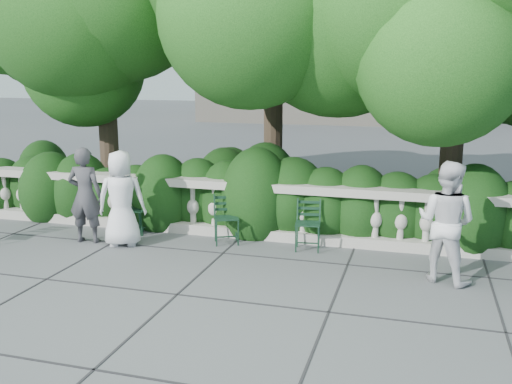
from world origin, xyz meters
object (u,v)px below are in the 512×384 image
(chair_a, at_px, (130,236))
(person_businessman, at_px, (121,199))
(person_woman_grey, at_px, (85,195))
(person_casual_man, at_px, (446,222))
(chair_b, at_px, (133,236))
(chair_d, at_px, (227,246))
(chair_c, at_px, (307,253))

(chair_a, distance_m, person_businessman, 0.96)
(person_woman_grey, distance_m, person_casual_man, 5.80)
(chair_b, xyz_separation_m, chair_d, (1.82, -0.11, 0.00))
(person_businessman, relative_size, person_casual_man, 0.95)
(chair_c, relative_size, person_casual_man, 0.50)
(chair_b, distance_m, chair_c, 3.17)
(chair_b, bearing_deg, person_casual_man, -14.42)
(chair_a, bearing_deg, chair_d, -20.36)
(person_woman_grey, relative_size, person_casual_man, 0.97)
(chair_a, xyz_separation_m, person_casual_man, (5.25, -0.73, 0.85))
(chair_c, relative_size, person_businessman, 0.52)
(chair_a, bearing_deg, person_businessman, -92.31)
(chair_a, bearing_deg, person_woman_grey, -156.27)
(chair_a, relative_size, person_businessman, 0.52)
(chair_b, relative_size, person_woman_grey, 0.51)
(chair_a, distance_m, person_woman_grey, 1.10)
(person_casual_man, bearing_deg, person_woman_grey, 21.65)
(person_businessman, bearing_deg, person_casual_man, 158.88)
(chair_c, height_order, person_casual_man, person_casual_man)
(person_businessman, bearing_deg, chair_a, -92.41)
(chair_b, bearing_deg, person_woman_grey, -142.06)
(chair_a, height_order, person_casual_man, person_casual_man)
(chair_c, bearing_deg, person_casual_man, -25.96)
(person_businessman, xyz_separation_m, person_casual_man, (5.11, -0.22, 0.04))
(chair_a, distance_m, chair_b, 0.05)
(chair_d, xyz_separation_m, person_businessman, (-1.69, -0.44, 0.80))
(person_casual_man, bearing_deg, chair_a, 16.10)
(person_woman_grey, bearing_deg, chair_c, -179.86)
(chair_c, bearing_deg, chair_b, 170.55)
(chair_b, bearing_deg, chair_c, -7.72)
(chair_c, height_order, person_businessman, person_businessman)
(chair_d, xyz_separation_m, person_casual_man, (3.41, -0.67, 0.85))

